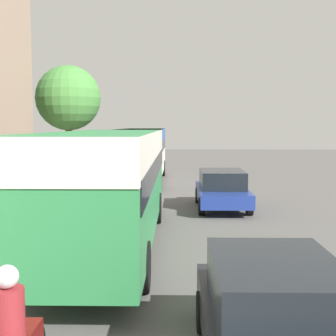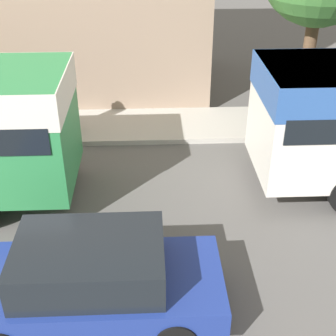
{
  "view_description": "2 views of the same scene",
  "coord_description": "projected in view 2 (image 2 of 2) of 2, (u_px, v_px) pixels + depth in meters",
  "views": [
    {
      "loc": [
        0.24,
        -2.11,
        3.24
      ],
      "look_at": [
        -0.13,
        17.6,
        1.42
      ],
      "focal_mm": 50.0,
      "sensor_mm": 36.0,
      "label": 1
    },
    {
      "loc": [
        7.67,
        16.85,
        6.29
      ],
      "look_at": [
        -1.22,
        17.25,
        0.91
      ],
      "focal_mm": 50.0,
      "sensor_mm": 36.0,
      "label": 2
    }
  ],
  "objects": [
    {
      "name": "pedestrian_near_curb",
      "position": [
        70.0,
        103.0,
        13.29
      ],
      "size": [
        0.38,
        0.38,
        1.66
      ],
      "color": "#232838",
      "rests_on": "sidewalk"
    },
    {
      "name": "car_crossing",
      "position": [
        92.0,
        278.0,
        7.66
      ],
      "size": [
        1.94,
        4.32,
        1.49
      ],
      "rotation": [
        0.0,
        0.0,
        3.14
      ],
      "color": "navy",
      "rests_on": "ground_plane"
    }
  ]
}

